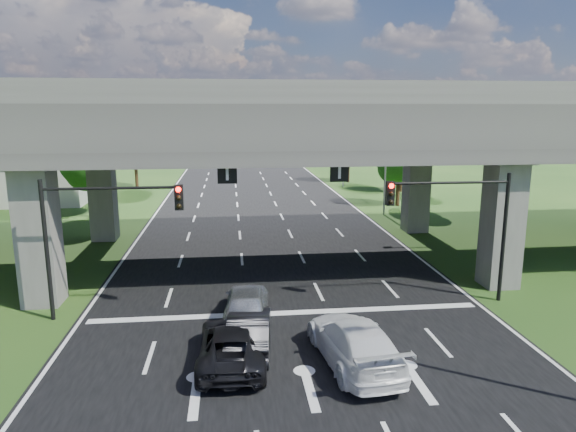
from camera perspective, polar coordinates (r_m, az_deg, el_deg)
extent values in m
plane|color=#1D3E14|center=(19.70, 1.14, -14.67)|extent=(160.00, 160.00, 0.00)
cube|color=black|center=(28.94, -1.47, -5.85)|extent=(18.00, 120.00, 0.03)
cube|color=#343230|center=(29.59, -1.89, 10.27)|extent=(80.00, 15.00, 2.00)
cube|color=#615F5A|center=(22.37, -0.40, 13.64)|extent=(80.00, 0.50, 1.00)
cube|color=#615F5A|center=(36.82, -2.83, 12.89)|extent=(80.00, 0.50, 1.00)
cube|color=#615F5A|center=(25.58, -26.03, -1.34)|extent=(1.60, 1.60, 7.00)
cube|color=#615F5A|center=(36.90, -19.93, 2.85)|extent=(1.60, 1.60, 7.00)
cube|color=#615F5A|center=(27.52, 22.75, -0.20)|extent=(1.60, 1.60, 7.00)
cube|color=#615F5A|center=(38.28, 14.09, 3.50)|extent=(1.60, 1.60, 7.00)
cube|color=black|center=(22.65, -6.77, 4.66)|extent=(0.85, 0.06, 0.85)
cube|color=black|center=(23.17, 5.73, 4.84)|extent=(0.85, 0.06, 0.85)
cylinder|color=black|center=(25.44, 22.85, -2.28)|extent=(0.18, 0.18, 6.00)
cylinder|color=black|center=(23.74, 17.53, 3.55)|extent=(5.50, 0.12, 0.12)
cube|color=black|center=(22.66, 11.27, 2.47)|extent=(0.35, 0.28, 1.05)
sphere|color=#FF0C05|center=(22.46, 11.43, 3.29)|extent=(0.22, 0.22, 0.22)
cylinder|color=black|center=(23.52, -25.22, -3.58)|extent=(0.18, 0.18, 6.00)
cylinder|color=black|center=(22.26, -19.09, 2.93)|extent=(5.50, 0.12, 0.12)
cube|color=black|center=(21.71, -12.02, 2.04)|extent=(0.35, 0.28, 1.05)
sphere|color=#FF0C05|center=(21.49, -12.10, 2.89)|extent=(0.22, 0.22, 0.22)
cylinder|color=gray|center=(43.59, 10.83, 6.60)|extent=(0.16, 0.16, 10.00)
cylinder|color=gray|center=(43.02, 9.11, 12.86)|extent=(3.00, 0.10, 0.10)
cube|color=gray|center=(42.64, 7.12, 12.79)|extent=(0.60, 0.25, 0.18)
cylinder|color=gray|center=(59.02, 6.23, 8.04)|extent=(0.16, 0.16, 10.00)
cylinder|color=gray|center=(58.60, 4.87, 12.63)|extent=(3.00, 0.10, 0.10)
cube|color=gray|center=(58.33, 3.39, 12.56)|extent=(0.60, 0.25, 0.18)
cylinder|color=black|center=(45.58, -21.15, 1.98)|extent=(0.36, 0.36, 3.30)
sphere|color=#205115|center=(45.21, -21.43, 5.73)|extent=(4.50, 4.50, 4.50)
sphere|color=#205115|center=(44.71, -21.16, 7.43)|extent=(3.60, 3.60, 3.60)
sphere|color=#205115|center=(45.76, -21.59, 4.65)|extent=(3.30, 3.30, 3.30)
cylinder|color=black|center=(54.03, -22.12, 3.09)|extent=(0.36, 0.36, 2.86)
sphere|color=#205115|center=(53.74, -22.33, 5.83)|extent=(3.90, 3.90, 3.90)
sphere|color=#205115|center=(53.25, -22.10, 7.07)|extent=(3.12, 3.12, 3.12)
sphere|color=#205115|center=(54.28, -22.46, 5.04)|extent=(2.86, 2.86, 2.86)
cylinder|color=black|center=(60.83, -16.51, 4.67)|extent=(0.36, 0.36, 3.52)
sphere|color=#205115|center=(60.55, -16.69, 7.67)|extent=(4.80, 4.80, 4.80)
sphere|color=#205115|center=(60.11, -16.44, 9.03)|extent=(3.84, 3.84, 3.84)
sphere|color=#205115|center=(61.06, -16.85, 6.79)|extent=(3.52, 3.52, 3.52)
cylinder|color=black|center=(48.54, 12.11, 2.94)|extent=(0.36, 0.36, 3.08)
sphere|color=#205115|center=(48.21, 12.25, 6.23)|extent=(4.20, 4.20, 4.20)
sphere|color=#205115|center=(47.95, 12.89, 7.68)|extent=(3.36, 3.36, 3.36)
sphere|color=#205115|center=(48.57, 11.72, 5.29)|extent=(3.08, 3.08, 3.08)
cylinder|color=black|center=(57.02, 12.45, 4.09)|extent=(0.36, 0.36, 2.86)
sphere|color=#205115|center=(56.74, 12.56, 6.70)|extent=(3.90, 3.90, 3.90)
sphere|color=#205115|center=(56.50, 13.10, 7.84)|extent=(3.12, 3.12, 3.12)
sphere|color=#205115|center=(57.09, 12.11, 5.96)|extent=(2.86, 2.86, 2.86)
cylinder|color=black|center=(63.54, 6.71, 5.25)|extent=(0.36, 0.36, 3.30)
sphere|color=#205115|center=(63.27, 6.77, 7.95)|extent=(4.50, 4.50, 4.50)
sphere|color=#205115|center=(63.00, 7.22, 9.15)|extent=(3.60, 3.60, 3.60)
sphere|color=#205115|center=(63.66, 6.41, 7.17)|extent=(3.30, 3.30, 3.30)
imported|color=#A9ACB1|center=(21.98, -4.61, -9.52)|extent=(2.16, 4.66, 1.55)
imported|color=black|center=(19.44, -4.33, -12.63)|extent=(1.91, 4.49, 1.44)
imported|color=white|center=(18.54, 7.36, -13.70)|extent=(2.87, 5.72, 1.60)
imported|color=black|center=(18.61, -6.23, -13.97)|extent=(2.41, 4.98, 1.37)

